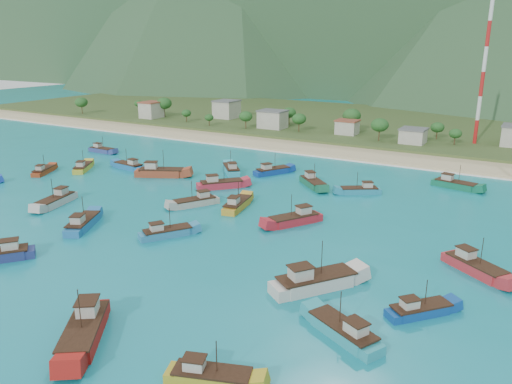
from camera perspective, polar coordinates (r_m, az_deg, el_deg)
The scene contains 30 objects.
ground at distance 98.95m, azimuth -9.21°, elevation -3.60°, with size 600.00×600.00×0.00m, color #0B7382.
beach at distance 165.05m, azimuth 8.46°, elevation 4.65°, with size 400.00×18.00×1.20m, color beige.
land at distance 221.94m, azimuth 14.50°, elevation 7.38°, with size 400.00×110.00×2.40m, color #385123.
surf_line at distance 156.47m, azimuth 7.14°, elevation 4.04°, with size 400.00×2.50×0.08m, color white.
village at distance 187.03m, azimuth 12.60°, elevation 7.31°, with size 211.64×32.10×7.31m.
vegetation at distance 188.60m, azimuth 9.56°, elevation 7.73°, with size 273.40×25.65×9.06m.
radio_tower at distance 180.31m, azimuth 24.56°, elevation 12.39°, with size 1.20×1.20×46.74m.
boat_2 at distance 134.23m, azimuth -10.87°, elevation 2.18°, with size 13.15×9.16×7.57m.
boat_3 at distance 55.50m, azimuth -5.23°, elevation -20.35°, with size 9.59×5.63×5.44m.
boat_4 at distance 134.34m, azimuth 1.89°, elevation 2.37°, with size 7.61×10.56×6.12m.
boat_5 at distance 106.41m, azimuth -2.16°, elevation -1.50°, with size 5.14×10.92×6.21m.
boat_8 at distance 73.12m, azimuth 6.74°, elevation -10.22°, with size 10.66×12.78×7.67m.
boat_9 at distance 84.59m, azimuth 23.74°, elevation -7.91°, with size 10.75×8.90×6.43m.
boat_10 at distance 146.75m, azimuth -23.10°, elevation 2.20°, with size 6.40×9.33×5.37m.
boat_12 at distance 168.84m, azimuth -17.21°, elevation 4.58°, with size 9.64×3.01×5.67m.
boat_13 at distance 130.61m, azimuth 21.78°, elevation 0.76°, with size 11.09×5.30×6.30m.
boat_14 at distance 144.17m, azimuth -14.33°, elevation 2.85°, with size 10.57×4.31×6.07m.
boat_15 at distance 121.55m, azimuth -4.06°, elevation 0.84°, with size 10.03×10.57×6.65m.
boat_16 at distance 123.59m, azimuth 6.51°, elevation 1.01°, with size 9.92×9.73×6.34m.
boat_17 at distance 97.76m, azimuth 4.46°, elevation -3.18°, with size 8.46×11.21×6.55m.
boat_18 at distance 69.85m, azimuth 18.20°, elevation -12.78°, with size 7.91×8.51×5.31m.
boat_20 at distance 65.01m, azimuth -19.00°, elevation -14.83°, with size 10.32×12.39×7.43m.
boat_21 at distance 117.29m, azimuth -21.86°, elevation -0.96°, with size 5.97×11.45×6.49m.
boat_22 at distance 100.94m, azimuth -19.18°, elevation -3.47°, with size 7.70×11.10×6.39m.
boat_23 at distance 146.28m, azimuth -19.15°, elevation 2.62°, with size 7.86×10.07×5.93m.
boat_24 at distance 62.88m, azimuth 10.01°, elevation -15.50°, with size 10.76×7.44×6.19m.
boat_25 at distance 119.38m, azimuth 11.78°, elevation 0.13°, with size 9.43×7.52×5.58m.
boat_27 at distance 92.65m, azimuth -10.19°, elevation -4.65°, with size 7.71×9.70×5.74m.
boat_29 at distance 135.79m, azimuth -2.84°, elevation 2.54°, with size 9.62×10.17×6.39m.
boat_30 at distance 109.11m, azimuth -6.91°, elevation -1.17°, with size 7.61×10.26×5.97m.
Camera 1 is at (60.02, -70.95, 33.99)m, focal length 35.00 mm.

